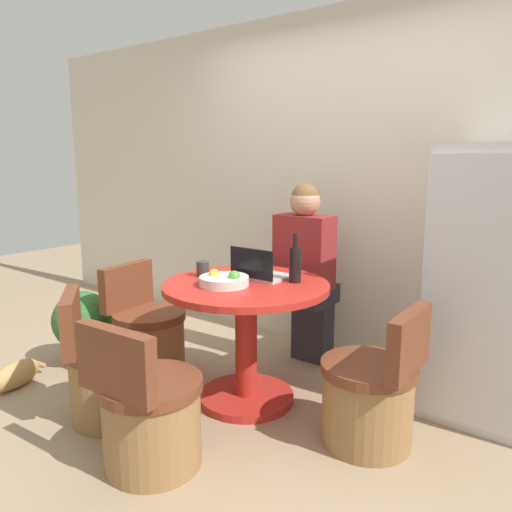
{
  "coord_description": "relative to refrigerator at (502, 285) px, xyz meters",
  "views": [
    {
      "loc": [
        1.82,
        -1.97,
        1.51
      ],
      "look_at": [
        -0.01,
        0.4,
        0.91
      ],
      "focal_mm": 35.0,
      "sensor_mm": 36.0,
      "label": 1
    }
  ],
  "objects": [
    {
      "name": "ground_plane",
      "position": [
        -1.25,
        -1.09,
        -0.79
      ],
      "size": [
        12.0,
        12.0,
        0.0
      ],
      "primitive_type": "plane",
      "color": "#9E8466"
    },
    {
      "name": "chair_near_camera",
      "position": [
        -1.21,
        -1.61,
        -0.52
      ],
      "size": [
        0.51,
        0.51,
        0.77
      ],
      "rotation": [
        0.0,
        0.0,
        -3.08
      ],
      "color": "olive",
      "rests_on": "ground_plane"
    },
    {
      "name": "coffee_cup",
      "position": [
        -1.58,
        -0.82,
        0.03
      ],
      "size": [
        0.08,
        0.08,
        0.1
      ],
      "color": "#383333",
      "rests_on": "dining_table"
    },
    {
      "name": "person_seated",
      "position": [
        -1.27,
        -0.06,
        -0.05
      ],
      "size": [
        0.4,
        0.37,
        1.33
      ],
      "rotation": [
        0.0,
        0.0,
        3.14
      ],
      "color": "#2D2D38",
      "rests_on": "ground_plane"
    },
    {
      "name": "fruit_bowl",
      "position": [
        -1.32,
        -0.91,
        0.01
      ],
      "size": [
        0.29,
        0.29,
        0.1
      ],
      "color": "beige",
      "rests_on": "dining_table"
    },
    {
      "name": "dining_table",
      "position": [
        -1.26,
        -0.79,
        -0.28
      ],
      "size": [
        1.01,
        1.01,
        0.76
      ],
      "color": "#B2261E",
      "rests_on": "ground_plane"
    },
    {
      "name": "chair_near_left_corner",
      "position": [
        -1.76,
        -1.44,
        -0.52
      ],
      "size": [
        0.58,
        0.58,
        0.77
      ],
      "rotation": [
        0.0,
        0.0,
        2.48
      ],
      "color": "olive",
      "rests_on": "ground_plane"
    },
    {
      "name": "wall_back",
      "position": [
        -1.25,
        0.39,
        0.51
      ],
      "size": [
        7.0,
        0.06,
        2.6
      ],
      "color": "beige",
      "rests_on": "ground_plane"
    },
    {
      "name": "potted_plant",
      "position": [
        -2.56,
        -1.08,
        -0.48
      ],
      "size": [
        0.43,
        0.43,
        0.55
      ],
      "color": "#935638",
      "rests_on": "ground_plane"
    },
    {
      "name": "chair_right_side",
      "position": [
        -0.44,
        -0.76,
        -0.52
      ],
      "size": [
        0.51,
        0.51,
        0.77
      ],
      "rotation": [
        0.0,
        0.0,
        -1.54
      ],
      "color": "olive",
      "rests_on": "ground_plane"
    },
    {
      "name": "refrigerator",
      "position": [
        0.0,
        0.0,
        0.0
      ],
      "size": [
        0.71,
        0.71,
        1.57
      ],
      "color": "silver",
      "rests_on": "ground_plane"
    },
    {
      "name": "chair_left_side",
      "position": [
        -2.07,
        -0.88,
        -0.52
      ],
      "size": [
        0.51,
        0.51,
        0.77
      ],
      "rotation": [
        0.0,
        0.0,
        1.68
      ],
      "color": "olive",
      "rests_on": "ground_plane"
    },
    {
      "name": "laptop",
      "position": [
        -1.26,
        -0.64,
        0.02
      ],
      "size": [
        0.32,
        0.25,
        0.2
      ],
      "rotation": [
        0.0,
        0.0,
        3.14
      ],
      "color": "#B7B7BC",
      "rests_on": "dining_table"
    },
    {
      "name": "bottle",
      "position": [
        -1.03,
        -0.59,
        0.09
      ],
      "size": [
        0.08,
        0.08,
        0.3
      ],
      "color": "black",
      "rests_on": "dining_table"
    },
    {
      "name": "cat",
      "position": [
        -2.58,
        -1.6,
        -0.7
      ],
      "size": [
        0.23,
        0.51,
        0.18
      ],
      "rotation": [
        0.0,
        0.0,
        4.95
      ],
      "color": "tan",
      "rests_on": "ground_plane"
    }
  ]
}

